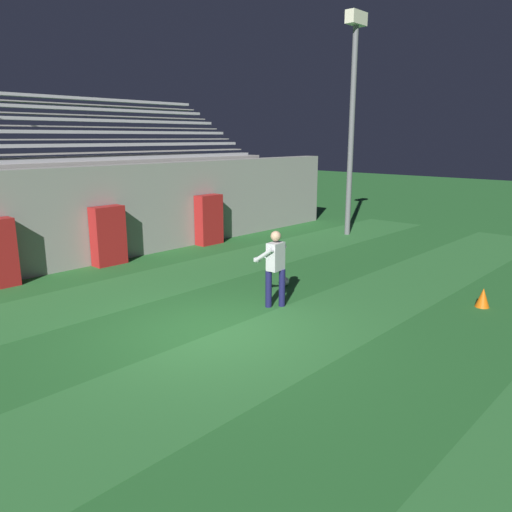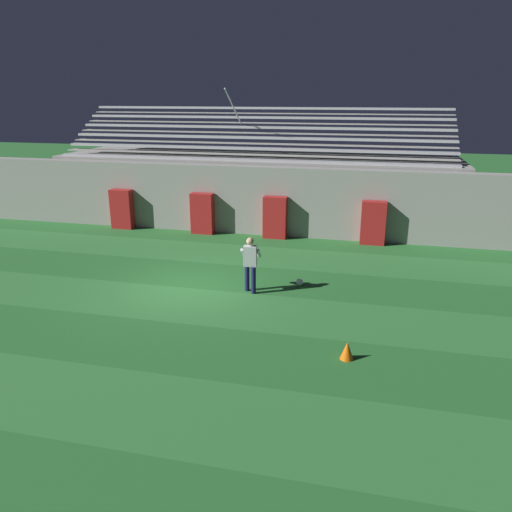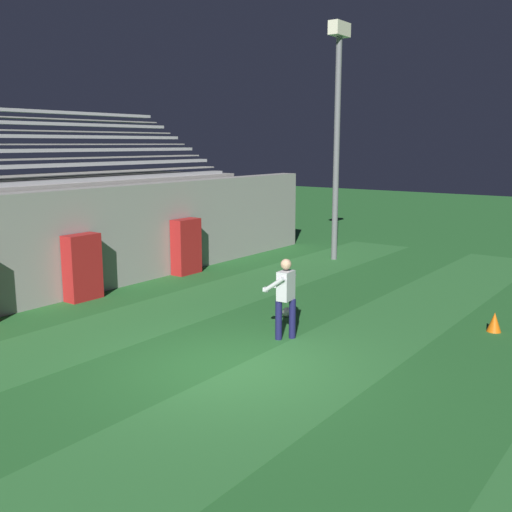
# 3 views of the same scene
# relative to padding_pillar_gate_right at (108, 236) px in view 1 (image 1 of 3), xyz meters

# --- Properties ---
(ground_plane) EXTENTS (80.00, 80.00, 0.00)m
(ground_plane) POSITION_rel_padding_pillar_gate_right_xyz_m (-1.54, -5.95, -0.85)
(ground_plane) COLOR #286B2D
(turf_stripe_mid) EXTENTS (28.00, 2.36, 0.01)m
(turf_stripe_mid) POSITION_rel_padding_pillar_gate_right_xyz_m (-1.54, -7.23, -0.84)
(turf_stripe_mid) COLOR #337A38
(turf_stripe_mid) RESTS_ON ground
(turf_stripe_far) EXTENTS (28.00, 2.36, 0.01)m
(turf_stripe_far) POSITION_rel_padding_pillar_gate_right_xyz_m (-1.54, -2.52, -0.84)
(turf_stripe_far) COLOR #337A38
(turf_stripe_far) RESTS_ON ground
(back_wall) EXTENTS (24.00, 0.60, 2.80)m
(back_wall) POSITION_rel_padding_pillar_gate_right_xyz_m (-1.54, 0.55, 0.55)
(back_wall) COLOR #999691
(back_wall) RESTS_ON ground
(padding_pillar_gate_right) EXTENTS (0.94, 0.44, 1.69)m
(padding_pillar_gate_right) POSITION_rel_padding_pillar_gate_right_xyz_m (0.00, 0.00, 0.00)
(padding_pillar_gate_right) COLOR #B21E1E
(padding_pillar_gate_right) RESTS_ON ground
(padding_pillar_far_right) EXTENTS (0.94, 0.44, 1.69)m
(padding_pillar_far_right) POSITION_rel_padding_pillar_gate_right_xyz_m (3.87, 0.00, 0.00)
(padding_pillar_far_right) COLOR #B21E1E
(padding_pillar_far_right) RESTS_ON ground
(bleacher_stand) EXTENTS (18.00, 4.75, 5.83)m
(bleacher_stand) POSITION_rel_padding_pillar_gate_right_xyz_m (-1.54, 3.24, 0.66)
(bleacher_stand) COLOR #999691
(bleacher_stand) RESTS_ON ground
(floodlight_pole) EXTENTS (0.90, 0.36, 7.80)m
(floodlight_pole) POSITION_rel_padding_pillar_gate_right_xyz_m (8.59, -2.54, 4.11)
(floodlight_pole) COLOR slate
(floodlight_pole) RESTS_ON ground
(goalkeeper) EXTENTS (0.61, 0.58, 1.67)m
(goalkeeper) POSITION_rel_padding_pillar_gate_right_xyz_m (0.43, -5.90, 0.11)
(goalkeeper) COLOR #19194C
(goalkeeper) RESTS_ON ground
(soccer_ball) EXTENTS (0.22, 0.22, 0.22)m
(soccer_ball) POSITION_rel_padding_pillar_gate_right_xyz_m (1.78, -5.08, -0.74)
(soccer_ball) COLOR white
(soccer_ball) RESTS_ON ground
(traffic_cone) EXTENTS (0.30, 0.30, 0.42)m
(traffic_cone) POSITION_rel_padding_pillar_gate_right_xyz_m (3.46, -9.24, -0.64)
(traffic_cone) COLOR orange
(traffic_cone) RESTS_ON ground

